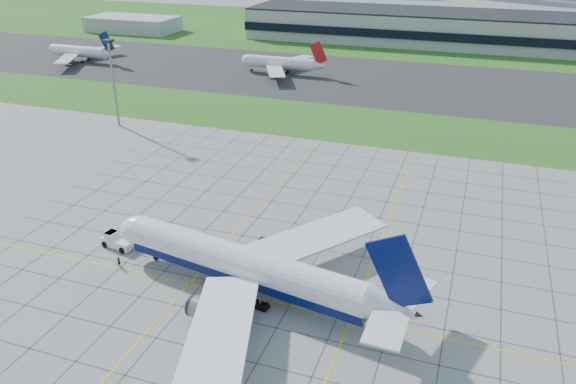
% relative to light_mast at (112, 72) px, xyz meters
% --- Properties ---
extents(ground, '(1400.00, 1400.00, 0.00)m').
position_rel_light_mast_xyz_m(ground, '(70.00, -65.00, -16.18)').
color(ground, '#969691').
rests_on(ground, ground).
extents(grass_median, '(700.00, 35.00, 0.04)m').
position_rel_light_mast_xyz_m(grass_median, '(70.00, 25.00, -16.16)').
color(grass_median, '#315E1B').
rests_on(grass_median, ground).
extents(asphalt_taxiway, '(700.00, 75.00, 0.04)m').
position_rel_light_mast_xyz_m(asphalt_taxiway, '(70.00, 80.00, -16.15)').
color(asphalt_taxiway, '#383838').
rests_on(asphalt_taxiway, ground).
extents(grass_far, '(700.00, 145.00, 0.04)m').
position_rel_light_mast_xyz_m(grass_far, '(70.00, 190.00, -16.16)').
color(grass_far, '#315E1B').
rests_on(grass_far, ground).
extents(apron_markings, '(120.00, 130.00, 0.03)m').
position_rel_light_mast_xyz_m(apron_markings, '(70.43, -53.91, -16.17)').
color(apron_markings, '#474744').
rests_on(apron_markings, ground).
extents(terminal, '(260.00, 43.00, 15.80)m').
position_rel_light_mast_xyz_m(terminal, '(110.00, 164.87, -8.29)').
color(terminal, '#B7B7B2').
rests_on(terminal, ground).
extents(service_block, '(50.00, 25.00, 8.00)m').
position_rel_light_mast_xyz_m(service_block, '(-90.00, 145.00, -12.18)').
color(service_block, '#B7B7B2').
rests_on(service_block, ground).
extents(light_mast, '(2.50, 2.50, 25.60)m').
position_rel_light_mast_xyz_m(light_mast, '(0.00, 0.00, 0.00)').
color(light_mast, gray).
rests_on(light_mast, ground).
extents(airliner, '(56.62, 56.90, 17.93)m').
position_rel_light_mast_xyz_m(airliner, '(70.18, -65.70, -11.28)').
color(airliner, white).
rests_on(airliner, ground).
extents(pushback_tug, '(9.81, 4.31, 2.69)m').
position_rel_light_mast_xyz_m(pushback_tug, '(41.29, -60.46, -14.98)').
color(pushback_tug, white).
rests_on(pushback_tug, ground).
extents(crew_near, '(0.61, 0.78, 1.90)m').
position_rel_light_mast_xyz_m(crew_near, '(45.64, -66.35, -15.23)').
color(crew_near, black).
rests_on(crew_near, ground).
extents(distant_jet_0, '(32.05, 42.66, 14.08)m').
position_rel_light_mast_xyz_m(distant_jet_0, '(-67.10, 69.41, -11.70)').
color(distant_jet_0, white).
rests_on(distant_jet_0, ground).
extents(distant_jet_1, '(34.10, 42.66, 14.08)m').
position_rel_light_mast_xyz_m(distant_jet_1, '(24.32, 77.71, -11.70)').
color(distant_jet_1, white).
rests_on(distant_jet_1, ground).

